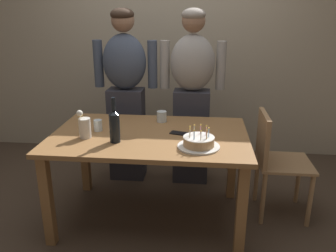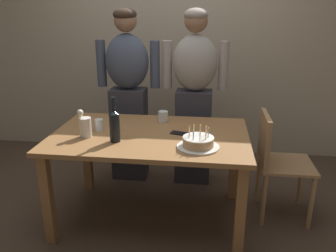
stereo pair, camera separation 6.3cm
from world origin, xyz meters
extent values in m
plane|color=#47382B|center=(0.00, 0.00, 0.00)|extent=(10.00, 10.00, 0.00)
cube|color=tan|center=(0.00, 1.55, 1.30)|extent=(5.20, 0.10, 2.60)
cube|color=olive|center=(0.00, 0.00, 0.72)|extent=(1.50, 0.96, 0.03)
cube|color=olive|center=(-0.68, -0.41, 0.35)|extent=(0.07, 0.07, 0.70)
cube|color=olive|center=(0.68, -0.41, 0.35)|extent=(0.07, 0.07, 0.70)
cube|color=olive|center=(-0.68, 0.41, 0.35)|extent=(0.07, 0.07, 0.70)
cube|color=olive|center=(0.68, 0.41, 0.35)|extent=(0.07, 0.07, 0.70)
cylinder|color=white|center=(0.38, -0.23, 0.75)|extent=(0.29, 0.29, 0.01)
cylinder|color=tan|center=(0.38, -0.23, 0.78)|extent=(0.21, 0.21, 0.06)
cylinder|color=silver|center=(0.38, -0.23, 0.81)|extent=(0.22, 0.22, 0.01)
cylinder|color=pink|center=(0.39, -0.17, 0.85)|extent=(0.01, 0.01, 0.06)
sphere|color=#F9C64C|center=(0.39, -0.17, 0.88)|extent=(0.01, 0.01, 0.01)
cylinder|color=beige|center=(0.34, -0.18, 0.85)|extent=(0.01, 0.01, 0.06)
sphere|color=#F9C64C|center=(0.34, -0.18, 0.88)|extent=(0.01, 0.01, 0.01)
cylinder|color=pink|center=(0.32, -0.21, 0.85)|extent=(0.01, 0.01, 0.06)
sphere|color=#F9C64C|center=(0.32, -0.21, 0.88)|extent=(0.01, 0.01, 0.01)
cylinder|color=beige|center=(0.32, -0.26, 0.85)|extent=(0.01, 0.01, 0.06)
sphere|color=#F9C64C|center=(0.32, -0.26, 0.88)|extent=(0.01, 0.01, 0.01)
cylinder|color=#93B7DB|center=(0.35, -0.29, 0.85)|extent=(0.01, 0.01, 0.06)
sphere|color=#F9C64C|center=(0.35, -0.29, 0.88)|extent=(0.01, 0.01, 0.01)
cylinder|color=beige|center=(0.39, -0.30, 0.85)|extent=(0.01, 0.01, 0.06)
sphere|color=#F9C64C|center=(0.39, -0.30, 0.88)|extent=(0.01, 0.01, 0.01)
cylinder|color=#EAB266|center=(0.43, -0.28, 0.85)|extent=(0.01, 0.01, 0.06)
sphere|color=#F9C64C|center=(0.43, -0.28, 0.88)|extent=(0.01, 0.01, 0.01)
cylinder|color=#93B7DB|center=(0.45, -0.23, 0.85)|extent=(0.01, 0.01, 0.06)
sphere|color=#F9C64C|center=(0.45, -0.23, 0.88)|extent=(0.01, 0.01, 0.01)
cylinder|color=pink|center=(0.43, -0.19, 0.85)|extent=(0.01, 0.01, 0.06)
sphere|color=#F9C64C|center=(0.43, -0.19, 0.88)|extent=(0.01, 0.01, 0.01)
cylinder|color=silver|center=(0.06, 0.31, 0.79)|extent=(0.08, 0.08, 0.09)
cylinder|color=silver|center=(-0.41, 0.03, 0.78)|extent=(0.07, 0.07, 0.09)
cylinder|color=black|center=(-0.22, -0.19, 0.84)|extent=(0.08, 0.08, 0.21)
cone|color=black|center=(-0.22, -0.19, 0.96)|extent=(0.08, 0.08, 0.03)
cylinder|color=black|center=(-0.22, -0.19, 1.02)|extent=(0.03, 0.03, 0.09)
cube|color=black|center=(0.23, 0.02, 0.74)|extent=(0.16, 0.11, 0.01)
cylinder|color=silver|center=(-0.46, -0.13, 0.81)|extent=(0.09, 0.09, 0.15)
sphere|color=silver|center=(-0.49, -0.14, 0.93)|extent=(0.05, 0.05, 0.05)
sphere|color=gold|center=(-0.49, -0.13, 0.92)|extent=(0.04, 0.04, 0.04)
cube|color=#33333D|center=(-0.34, 0.73, 0.46)|extent=(0.34, 0.23, 0.92)
ellipsoid|color=#424C60|center=(-0.34, 0.73, 1.18)|extent=(0.41, 0.27, 0.52)
sphere|color=#936B51|center=(-0.34, 0.73, 1.55)|extent=(0.21, 0.21, 0.21)
ellipsoid|color=#38281E|center=(-0.34, 0.71, 1.60)|extent=(0.21, 0.21, 0.12)
cylinder|color=#424C60|center=(-0.08, 0.76, 1.15)|extent=(0.09, 0.09, 0.44)
cylinder|color=#424C60|center=(-0.60, 0.76, 1.15)|extent=(0.09, 0.09, 0.44)
cube|color=#33333D|center=(0.30, 0.73, 0.46)|extent=(0.34, 0.23, 0.92)
ellipsoid|color=#9E9993|center=(0.30, 0.73, 1.18)|extent=(0.41, 0.27, 0.52)
sphere|color=#936B51|center=(0.30, 0.73, 1.55)|extent=(0.21, 0.21, 0.21)
ellipsoid|color=gray|center=(0.30, 0.71, 1.60)|extent=(0.21, 0.21, 0.12)
cylinder|color=#9E9993|center=(0.56, 0.76, 1.15)|extent=(0.09, 0.09, 0.44)
cylinder|color=#9E9993|center=(0.04, 0.76, 1.15)|extent=(0.09, 0.09, 0.44)
cube|color=#A37A51|center=(1.08, 0.18, 0.46)|extent=(0.42, 0.42, 0.02)
cube|color=#A37A51|center=(0.89, 0.18, 0.67)|extent=(0.04, 0.40, 0.40)
cylinder|color=#A37A51|center=(1.26, 0.00, 0.23)|extent=(0.04, 0.04, 0.45)
cylinder|color=#A37A51|center=(1.26, 0.36, 0.23)|extent=(0.04, 0.04, 0.45)
cylinder|color=#A37A51|center=(0.90, 0.00, 0.23)|extent=(0.04, 0.04, 0.45)
cylinder|color=#A37A51|center=(0.90, 0.36, 0.23)|extent=(0.04, 0.04, 0.45)
camera|label=1|loc=(0.39, -2.47, 1.65)|focal=36.99mm
camera|label=2|loc=(0.45, -2.46, 1.65)|focal=36.99mm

